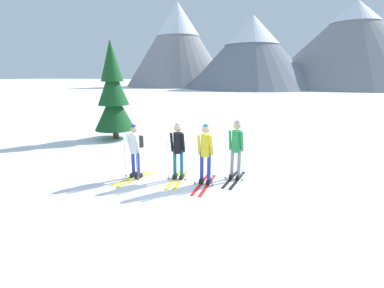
% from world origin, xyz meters
% --- Properties ---
extents(ground_plane, '(400.00, 400.00, 0.00)m').
position_xyz_m(ground_plane, '(0.00, 0.00, 0.00)').
color(ground_plane, white).
extents(skier_in_white, '(0.79, 1.57, 1.72)m').
position_xyz_m(skier_in_white, '(-1.61, -0.38, 0.97)').
color(skier_in_white, yellow).
rests_on(skier_in_white, ground).
extents(skier_in_black, '(0.61, 1.67, 1.78)m').
position_xyz_m(skier_in_black, '(-0.31, -0.09, 1.01)').
color(skier_in_black, yellow).
rests_on(skier_in_black, ground).
extents(skier_in_yellow, '(0.61, 1.73, 1.82)m').
position_xyz_m(skier_in_yellow, '(0.60, -0.27, 1.01)').
color(skier_in_yellow, red).
rests_on(skier_in_yellow, ground).
extents(skier_in_green, '(0.60, 1.67, 1.86)m').
position_xyz_m(skier_in_green, '(1.40, 0.40, 1.07)').
color(skier_in_green, black).
rests_on(skier_in_green, ground).
extents(pine_tree_near, '(2.00, 2.00, 4.84)m').
position_xyz_m(pine_tree_near, '(-5.28, 4.48, 2.21)').
color(pine_tree_near, '#51381E').
rests_on(pine_tree_near, ground).
extents(mountain_ridge_distant, '(80.18, 47.12, 22.40)m').
position_xyz_m(mountain_ridge_distant, '(2.88, 69.03, 10.33)').
color(mountain_ridge_distant, gray).
rests_on(mountain_ridge_distant, ground).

